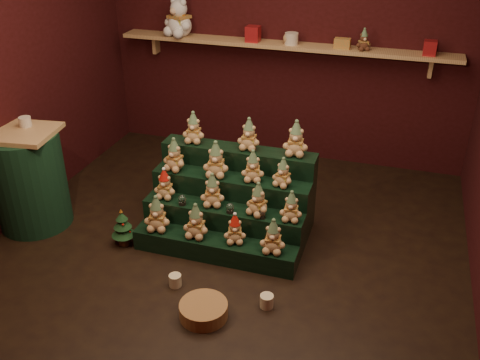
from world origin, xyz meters
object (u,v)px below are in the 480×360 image
(snow_globe_a, at_px, (182,200))
(snow_globe_c, at_px, (262,213))
(snow_globe_b, at_px, (230,208))
(side_table, at_px, (29,179))
(riser_tier_front, at_px, (215,248))
(mini_christmas_tree, at_px, (123,227))
(mug_left, at_px, (175,280))
(mug_right, at_px, (267,301))
(white_bear, at_px, (179,13))
(brown_bear, at_px, (364,40))
(wicker_basket, at_px, (204,310))

(snow_globe_a, distance_m, snow_globe_c, 0.70)
(snow_globe_b, distance_m, side_table, 1.85)
(riser_tier_front, relative_size, mini_christmas_tree, 3.97)
(mug_left, bearing_deg, snow_globe_a, 106.40)
(snow_globe_b, height_order, mug_right, snow_globe_b)
(side_table, bearing_deg, white_bear, 63.99)
(mini_christmas_tree, xyz_separation_m, brown_bear, (1.69, 2.07, 1.25))
(snow_globe_a, xyz_separation_m, mug_right, (0.92, -0.62, -0.36))
(snow_globe_c, height_order, brown_bear, brown_bear)
(snow_globe_b, height_order, snow_globe_c, snow_globe_b)
(snow_globe_c, relative_size, mug_left, 0.86)
(mug_right, xyz_separation_m, white_bear, (-1.68, 2.47, 1.52))
(snow_globe_c, height_order, mug_right, snow_globe_c)
(side_table, relative_size, brown_bear, 4.41)
(side_table, height_order, mini_christmas_tree, side_table)
(mini_christmas_tree, height_order, wicker_basket, mini_christmas_tree)
(side_table, height_order, mug_left, side_table)
(snow_globe_a, xyz_separation_m, mug_left, (0.18, -0.60, -0.36))
(riser_tier_front, xyz_separation_m, wicker_basket, (0.17, -0.70, -0.03))
(riser_tier_front, relative_size, snow_globe_c, 16.52)
(wicker_basket, bearing_deg, mug_left, 142.68)
(snow_globe_a, relative_size, white_bear, 0.18)
(wicker_basket, bearing_deg, snow_globe_c, 77.37)
(riser_tier_front, relative_size, side_table, 1.51)
(snow_globe_a, relative_size, mug_left, 0.93)
(snow_globe_a, height_order, mug_right, snow_globe_a)
(snow_globe_a, xyz_separation_m, wicker_basket, (0.51, -0.86, -0.35))
(snow_globe_c, bearing_deg, riser_tier_front, -156.06)
(wicker_basket, xyz_separation_m, white_bear, (-1.27, 2.71, 1.51))
(white_bear, bearing_deg, brown_bear, 22.40)
(riser_tier_front, height_order, brown_bear, brown_bear)
(side_table, distance_m, brown_bear, 3.45)
(snow_globe_b, height_order, white_bear, white_bear)
(snow_globe_a, relative_size, snow_globe_b, 1.05)
(snow_globe_a, xyz_separation_m, side_table, (-1.42, -0.15, 0.05))
(white_bear, xyz_separation_m, brown_bear, (1.98, -0.00, -0.15))
(mug_right, xyz_separation_m, brown_bear, (0.30, 2.47, 1.37))
(snow_globe_c, height_order, mug_left, snow_globe_c)
(snow_globe_a, distance_m, brown_bear, 2.44)
(mug_left, distance_m, white_bear, 3.04)
(brown_bear, bearing_deg, mini_christmas_tree, -155.61)
(snow_globe_b, bearing_deg, snow_globe_c, 0.00)
(snow_globe_a, bearing_deg, side_table, -173.92)
(mug_right, distance_m, brown_bear, 2.84)
(riser_tier_front, height_order, side_table, side_table)
(side_table, height_order, mug_right, side_table)
(snow_globe_c, height_order, white_bear, white_bear)
(mini_christmas_tree, xyz_separation_m, white_bear, (-0.29, 2.07, 1.40))
(snow_globe_a, distance_m, wicker_basket, 1.06)
(snow_globe_c, distance_m, wicker_basket, 0.95)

